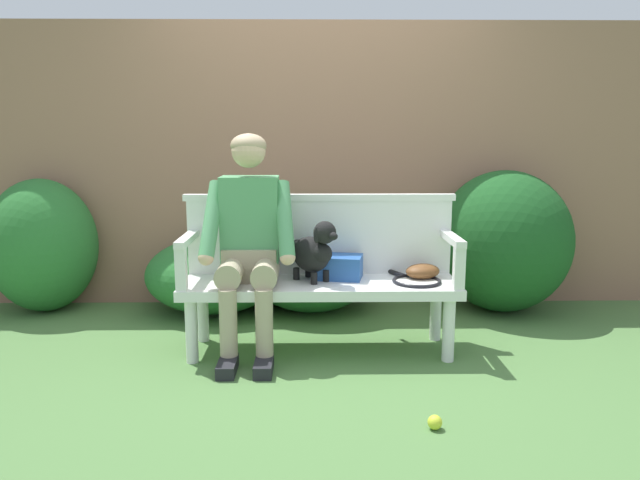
{
  "coord_description": "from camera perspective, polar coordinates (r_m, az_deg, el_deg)",
  "views": [
    {
      "loc": [
        -0.05,
        -3.47,
        1.31
      ],
      "look_at": [
        0.0,
        0.0,
        0.68
      ],
      "focal_mm": 33.61,
      "sensor_mm": 36.0,
      "label": 1
    }
  ],
  "objects": [
    {
      "name": "ground_plane",
      "position": [
        3.71,
        -0.0,
        -10.43
      ],
      "size": [
        40.0,
        40.0,
        0.0
      ],
      "primitive_type": "plane",
      "color": "#4C753D"
    },
    {
      "name": "brick_garden_fence",
      "position": [
        4.69,
        -0.22,
        7.13
      ],
      "size": [
        8.0,
        0.3,
        2.11
      ],
      "primitive_type": "cube",
      "color": "#936651",
      "rests_on": "ground"
    },
    {
      "name": "hedge_bush_far_left",
      "position": [
        4.84,
        -24.91,
        -0.47
      ],
      "size": [
        0.78,
        0.76,
        0.98
      ],
      "primitive_type": "ellipsoid",
      "color": "#286B2D",
      "rests_on": "ground"
    },
    {
      "name": "hedge_bush_mid_left",
      "position": [
        4.48,
        -10.09,
        -3.25
      ],
      "size": [
        0.99,
        0.88,
        0.55
      ],
      "primitive_type": "ellipsoid",
      "color": "#286B2D",
      "rests_on": "ground"
    },
    {
      "name": "hedge_bush_mid_right",
      "position": [
        4.4,
        -0.83,
        -1.91
      ],
      "size": [
        1.01,
        0.81,
        0.77
      ],
      "primitive_type": "ellipsoid",
      "color": "#286B2D",
      "rests_on": "ground"
    },
    {
      "name": "hedge_bush_far_right",
      "position": [
        4.6,
        17.07,
        -0.11
      ],
      "size": [
        0.98,
        0.97,
        1.04
      ],
      "primitive_type": "ellipsoid",
      "color": "#194C1E",
      "rests_on": "ground"
    },
    {
      "name": "garden_bench",
      "position": [
        3.59,
        -0.0,
        -4.85
      ],
      "size": [
        1.64,
        0.48,
        0.43
      ],
      "color": "white",
      "rests_on": "ground"
    },
    {
      "name": "bench_backrest",
      "position": [
        3.74,
        -0.05,
        0.64
      ],
      "size": [
        1.68,
        0.06,
        0.5
      ],
      "color": "white",
      "rests_on": "garden_bench"
    },
    {
      "name": "bench_armrest_left_end",
      "position": [
        3.53,
        -12.74,
        -1.07
      ],
      "size": [
        0.06,
        0.48,
        0.28
      ],
      "color": "white",
      "rests_on": "garden_bench"
    },
    {
      "name": "bench_armrest_right_end",
      "position": [
        3.55,
        12.7,
        -1.0
      ],
      "size": [
        0.06,
        0.48,
        0.28
      ],
      "color": "white",
      "rests_on": "garden_bench"
    },
    {
      "name": "person_seated",
      "position": [
        3.53,
        -6.76,
        0.36
      ],
      "size": [
        0.56,
        0.64,
        1.3
      ],
      "color": "black",
      "rests_on": "ground"
    },
    {
      "name": "dog_on_bench",
      "position": [
        3.53,
        -0.51,
        -1.03
      ],
      "size": [
        0.32,
        0.34,
        0.37
      ],
      "color": "black",
      "rests_on": "garden_bench"
    },
    {
      "name": "tennis_racket",
      "position": [
        3.61,
        8.93,
        -3.78
      ],
      "size": [
        0.41,
        0.57,
        0.03
      ],
      "color": "black",
      "rests_on": "garden_bench"
    },
    {
      "name": "baseball_glove",
      "position": [
        3.69,
        9.74,
        -2.95
      ],
      "size": [
        0.27,
        0.25,
        0.09
      ],
      "primitive_type": "ellipsoid",
      "rotation": [
        0.0,
        0.0,
        0.46
      ],
      "color": "brown",
      "rests_on": "garden_bench"
    },
    {
      "name": "sports_bag",
      "position": [
        3.64,
        1.77,
        -2.57
      ],
      "size": [
        0.31,
        0.25,
        0.14
      ],
      "primitive_type": "cube",
      "rotation": [
        0.0,
        0.0,
        -0.19
      ],
      "color": "#2856A3",
      "rests_on": "garden_bench"
    },
    {
      "name": "tennis_ball",
      "position": [
        2.84,
        10.88,
        -16.68
      ],
      "size": [
        0.07,
        0.07,
        0.07
      ],
      "primitive_type": "sphere",
      "color": "#CCDB33",
      "rests_on": "ground"
    }
  ]
}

